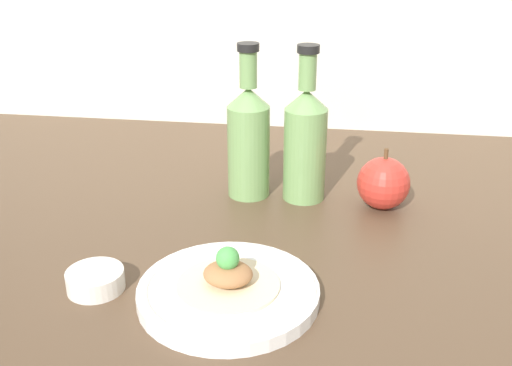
{
  "coord_description": "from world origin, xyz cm",
  "views": [
    {
      "loc": [
        8.89,
        -75.41,
        41.84
      ],
      "look_at": [
        -2.08,
        -0.28,
        8.8
      ],
      "focal_mm": 42.0,
      "sensor_mm": 36.0,
      "label": 1
    }
  ],
  "objects_px": {
    "plate": "(228,291)",
    "cider_bottle_right": "(305,141)",
    "apple": "(383,183)",
    "plated_food": "(228,276)",
    "dipping_bowl": "(95,280)",
    "cider_bottle_left": "(249,138)"
  },
  "relations": [
    {
      "from": "plate",
      "to": "cider_bottle_right",
      "type": "height_order",
      "value": "cider_bottle_right"
    },
    {
      "from": "plate",
      "to": "apple",
      "type": "xyz_separation_m",
      "value": [
        0.2,
        0.29,
        0.03
      ]
    },
    {
      "from": "plate",
      "to": "plated_food",
      "type": "height_order",
      "value": "plated_food"
    },
    {
      "from": "plated_food",
      "to": "apple",
      "type": "distance_m",
      "value": 0.35
    },
    {
      "from": "plate",
      "to": "dipping_bowl",
      "type": "distance_m",
      "value": 0.17
    },
    {
      "from": "plated_food",
      "to": "apple",
      "type": "bearing_deg",
      "value": 55.81
    },
    {
      "from": "cider_bottle_left",
      "to": "apple",
      "type": "bearing_deg",
      "value": -5.11
    },
    {
      "from": "cider_bottle_right",
      "to": "dipping_bowl",
      "type": "height_order",
      "value": "cider_bottle_right"
    },
    {
      "from": "plated_food",
      "to": "cider_bottle_right",
      "type": "xyz_separation_m",
      "value": [
        0.07,
        0.31,
        0.07
      ]
    },
    {
      "from": "cider_bottle_right",
      "to": "plated_food",
      "type": "bearing_deg",
      "value": -102.56
    },
    {
      "from": "plate",
      "to": "apple",
      "type": "distance_m",
      "value": 0.35
    },
    {
      "from": "plate",
      "to": "apple",
      "type": "bearing_deg",
      "value": 55.81
    },
    {
      "from": "plate",
      "to": "cider_bottle_right",
      "type": "relative_size",
      "value": 0.88
    },
    {
      "from": "cider_bottle_left",
      "to": "apple",
      "type": "xyz_separation_m",
      "value": [
        0.22,
        -0.02,
        -0.06
      ]
    },
    {
      "from": "cider_bottle_left",
      "to": "cider_bottle_right",
      "type": "bearing_deg",
      "value": 0.0
    },
    {
      "from": "cider_bottle_left",
      "to": "cider_bottle_right",
      "type": "xyz_separation_m",
      "value": [
        0.09,
        0.0,
        0.0
      ]
    },
    {
      "from": "plated_food",
      "to": "apple",
      "type": "relative_size",
      "value": 1.25
    },
    {
      "from": "cider_bottle_left",
      "to": "dipping_bowl",
      "type": "height_order",
      "value": "cider_bottle_left"
    },
    {
      "from": "cider_bottle_right",
      "to": "plate",
      "type": "bearing_deg",
      "value": -102.56
    },
    {
      "from": "apple",
      "to": "dipping_bowl",
      "type": "xyz_separation_m",
      "value": [
        -0.36,
        -0.29,
        -0.03
      ]
    },
    {
      "from": "cider_bottle_right",
      "to": "dipping_bowl",
      "type": "relative_size",
      "value": 3.52
    },
    {
      "from": "cider_bottle_right",
      "to": "apple",
      "type": "height_order",
      "value": "cider_bottle_right"
    }
  ]
}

